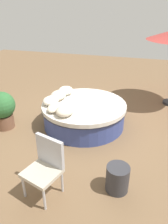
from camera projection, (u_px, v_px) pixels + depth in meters
name	position (u px, v px, depth m)	size (l,w,h in m)	color
ground_plane	(84.00, 124.00, 5.53)	(16.00, 16.00, 0.00)	brown
round_bed	(84.00, 114.00, 5.39)	(2.10, 2.10, 0.59)	#38478C
throw_pillow_0	(66.00, 91.00, 5.74)	(0.41, 0.39, 0.22)	silver
throw_pillow_1	(58.00, 95.00, 5.47)	(0.56, 0.39, 0.21)	beige
throw_pillow_2	(51.00, 100.00, 5.18)	(0.48, 0.37, 0.19)	silver
throw_pillow_3	(55.00, 107.00, 4.90)	(0.52, 0.32, 0.14)	beige
throw_pillow_4	(65.00, 111.00, 4.68)	(0.50, 0.39, 0.21)	beige
patio_chair	(46.00, 164.00, 3.34)	(0.63, 0.64, 0.98)	#B7B7BC
planter	(2.00, 109.00, 5.17)	(0.65, 0.65, 0.94)	brown
side_table	(117.00, 178.00, 3.50)	(0.38, 0.38, 0.47)	#333338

